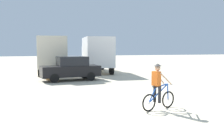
{
  "coord_description": "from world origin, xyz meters",
  "views": [
    {
      "loc": [
        -3.85,
        -9.66,
        2.45
      ],
      "look_at": [
        0.1,
        4.51,
        1.1
      ],
      "focal_mm": 40.3,
      "sensor_mm": 36.0,
      "label": 1
    }
  ],
  "objects": [
    {
      "name": "sedan_parked",
      "position": [
        -1.83,
        8.8,
        0.88
      ],
      "size": [
        4.39,
        2.3,
        1.76
      ],
      "color": "black",
      "rests_on": "ground"
    },
    {
      "name": "box_truck_cream_rv",
      "position": [
        -3.01,
        14.21,
        1.87
      ],
      "size": [
        2.44,
        6.77,
        3.35
      ],
      "color": "beige",
      "rests_on": "ground"
    },
    {
      "name": "supply_crate",
      "position": [
        -3.17,
        9.37,
        0.29
      ],
      "size": [
        0.9,
        0.92,
        0.59
      ],
      "primitive_type": "cube",
      "rotation": [
        0.0,
        0.0,
        0.57
      ],
      "color": "olive",
      "rests_on": "ground"
    },
    {
      "name": "cyclist_orange_shirt",
      "position": [
        0.46,
        -0.85,
        0.85
      ],
      "size": [
        1.65,
        0.73,
        1.82
      ],
      "color": "black",
      "rests_on": "ground"
    },
    {
      "name": "box_truck_avon_van",
      "position": [
        1.23,
        14.17,
        1.87
      ],
      "size": [
        2.79,
        6.89,
        3.35
      ],
      "color": "white",
      "rests_on": "ground"
    },
    {
      "name": "ground_plane",
      "position": [
        0.0,
        0.0,
        0.0
      ],
      "size": [
        120.0,
        120.0,
        0.0
      ],
      "primitive_type": "plane",
      "color": "beige"
    }
  ]
}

